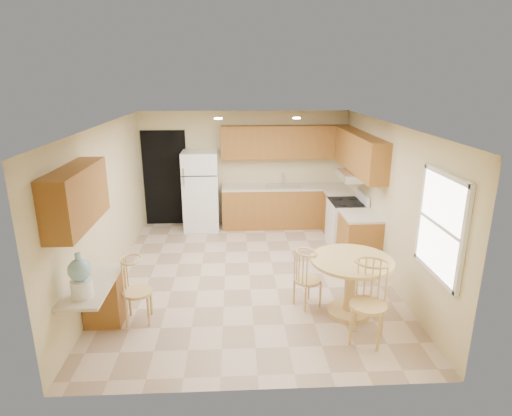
{
  "coord_description": "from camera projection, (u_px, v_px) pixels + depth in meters",
  "views": [
    {
      "loc": [
        -0.23,
        -6.53,
        3.21
      ],
      "look_at": [
        0.13,
        0.3,
        1.09
      ],
      "focal_mm": 30.0,
      "sensor_mm": 36.0,
      "label": 1
    }
  ],
  "objects": [
    {
      "name": "counter_back",
      "position": [
        285.0,
        187.0,
        9.31
      ],
      "size": [
        2.75,
        0.63,
        0.04
      ],
      "primitive_type": "cube",
      "color": "beige",
      "rests_on": "base_cab_back"
    },
    {
      "name": "chair_table_b",
      "position": [
        372.0,
        299.0,
        5.13
      ],
      "size": [
        0.46,
        0.52,
        1.05
      ],
      "rotation": [
        0.0,
        0.0,
        2.69
      ],
      "color": "tan",
      "rests_on": "floor"
    },
    {
      "name": "water_crock",
      "position": [
        80.0,
        277.0,
        4.87
      ],
      "size": [
        0.26,
        0.26,
        0.54
      ],
      "color": "white",
      "rests_on": "desk_top"
    },
    {
      "name": "can_light_a",
      "position": [
        218.0,
        118.0,
        7.58
      ],
      "size": [
        0.14,
        0.14,
        0.02
      ],
      "primitive_type": "cylinder",
      "color": "white",
      "rests_on": "ceiling"
    },
    {
      "name": "wall_front",
      "position": [
        259.0,
        284.0,
        4.2
      ],
      "size": [
        4.5,
        0.02,
        2.5
      ],
      "primitive_type": "cube",
      "color": "beige",
      "rests_on": "floor"
    },
    {
      "name": "desk_pedestal",
      "position": [
        104.0,
        298.0,
        5.73
      ],
      "size": [
        0.48,
        0.42,
        0.72
      ],
      "primitive_type": "cube",
      "color": "#9B6327",
      "rests_on": "floor"
    },
    {
      "name": "upper_cab_left",
      "position": [
        77.0,
        197.0,
        5.02
      ],
      "size": [
        0.33,
        1.4,
        0.7
      ],
      "primitive_type": "cube",
      "color": "#9B6327",
      "rests_on": "wall_left"
    },
    {
      "name": "refrigerator",
      "position": [
        201.0,
        191.0,
        9.18
      ],
      "size": [
        0.75,
        0.73,
        1.7
      ],
      "color": "white",
      "rests_on": "floor"
    },
    {
      "name": "base_cab_right_b",
      "position": [
        359.0,
        240.0,
        7.54
      ],
      "size": [
        0.6,
        0.8,
        0.87
      ],
      "primitive_type": "cube",
      "color": "#9B6327",
      "rests_on": "floor"
    },
    {
      "name": "wall_right",
      "position": [
        388.0,
        202.0,
        6.93
      ],
      "size": [
        0.02,
        5.5,
        2.5
      ],
      "primitive_type": "cube",
      "color": "beige",
      "rests_on": "floor"
    },
    {
      "name": "base_cab_right_a",
      "position": [
        339.0,
        215.0,
        8.93
      ],
      "size": [
        0.6,
        0.59,
        0.87
      ],
      "primitive_type": "cube",
      "color": "#9B6327",
      "rests_on": "floor"
    },
    {
      "name": "chair_desk",
      "position": [
        135.0,
        287.0,
        5.61
      ],
      "size": [
        0.4,
        0.52,
        0.91
      ],
      "rotation": [
        0.0,
        0.0,
        -1.51
      ],
      "color": "tan",
      "rests_on": "floor"
    },
    {
      "name": "wall_left",
      "position": [
        106.0,
        206.0,
        6.71
      ],
      "size": [
        0.02,
        5.5,
        2.5
      ],
      "primitive_type": "cube",
      "color": "beige",
      "rests_on": "floor"
    },
    {
      "name": "upper_cab_back",
      "position": [
        285.0,
        142.0,
        9.15
      ],
      "size": [
        2.75,
        0.33,
        0.7
      ],
      "primitive_type": "cube",
      "color": "#9B6327",
      "rests_on": "wall_back"
    },
    {
      "name": "sink",
      "position": [
        284.0,
        186.0,
        9.3
      ],
      "size": [
        0.78,
        0.44,
        0.01
      ],
      "primitive_type": "cube",
      "color": "silver",
      "rests_on": "counter_back"
    },
    {
      "name": "range_hood",
      "position": [
        353.0,
        176.0,
        8.0
      ],
      "size": [
        0.5,
        0.76,
        0.14
      ],
      "primitive_type": "cube",
      "color": "silver",
      "rests_on": "upper_cab_right"
    },
    {
      "name": "base_cab_back",
      "position": [
        285.0,
        207.0,
        9.44
      ],
      "size": [
        2.75,
        0.6,
        0.87
      ],
      "primitive_type": "cube",
      "color": "#9B6327",
      "rests_on": "floor"
    },
    {
      "name": "dining_table",
      "position": [
        351.0,
        278.0,
        5.88
      ],
      "size": [
        1.12,
        1.12,
        0.83
      ],
      "rotation": [
        0.0,
        0.0,
        -0.38
      ],
      "color": "tan",
      "rests_on": "floor"
    },
    {
      "name": "counter_right_b",
      "position": [
        361.0,
        216.0,
        7.41
      ],
      "size": [
        0.63,
        0.8,
        0.04
      ],
      "primitive_type": "cube",
      "color": "beige",
      "rests_on": "base_cab_right_b"
    },
    {
      "name": "chair_table_a",
      "position": [
        309.0,
        276.0,
        6.02
      ],
      "size": [
        0.38,
        0.48,
        0.85
      ],
      "rotation": [
        0.0,
        0.0,
        -1.08
      ],
      "color": "tan",
      "rests_on": "floor"
    },
    {
      "name": "desk_top",
      "position": [
        92.0,
        285.0,
        5.25
      ],
      "size": [
        0.5,
        1.2,
        0.04
      ],
      "primitive_type": "cube",
      "color": "beige",
      "rests_on": "desk_pedestal"
    },
    {
      "name": "wall_back",
      "position": [
        245.0,
        168.0,
        9.44
      ],
      "size": [
        4.5,
        0.02,
        2.5
      ],
      "primitive_type": "cube",
      "color": "beige",
      "rests_on": "floor"
    },
    {
      "name": "window",
      "position": [
        441.0,
        226.0,
        5.09
      ],
      "size": [
        0.06,
        1.12,
        1.3
      ],
      "color": "white",
      "rests_on": "wall_right"
    },
    {
      "name": "upper_cab_right",
      "position": [
        359.0,
        153.0,
        7.9
      ],
      "size": [
        0.33,
        2.42,
        0.7
      ],
      "primitive_type": "cube",
      "color": "#9B6327",
      "rests_on": "wall_right"
    },
    {
      "name": "floor",
      "position": [
        249.0,
        275.0,
        7.19
      ],
      "size": [
        5.5,
        5.5,
        0.0
      ],
      "primitive_type": "plane",
      "color": "#CBAE93",
      "rests_on": "ground"
    },
    {
      "name": "stove",
      "position": [
        346.0,
        224.0,
        8.27
      ],
      "size": [
        0.65,
        0.76,
        1.09
      ],
      "color": "white",
      "rests_on": "floor"
    },
    {
      "name": "doorway",
      "position": [
        165.0,
        178.0,
        9.4
      ],
      "size": [
        0.9,
        0.02,
        2.1
      ],
      "primitive_type": "cube",
      "color": "black",
      "rests_on": "floor"
    },
    {
      "name": "can_light_b",
      "position": [
        297.0,
        118.0,
        7.64
      ],
      "size": [
        0.14,
        0.14,
        0.02
      ],
      "primitive_type": "cylinder",
      "color": "white",
      "rests_on": "ceiling"
    },
    {
      "name": "counter_right_a",
      "position": [
        341.0,
        194.0,
        8.79
      ],
      "size": [
        0.63,
        0.59,
        0.04
      ],
      "primitive_type": "cube",
      "color": "beige",
      "rests_on": "base_cab_right_a"
    },
    {
      "name": "ceiling",
      "position": [
        249.0,
        125.0,
        6.45
      ],
      "size": [
        4.5,
        5.5,
        0.02
      ],
      "primitive_type": "cube",
      "color": "white",
      "rests_on": "wall_back"
    }
  ]
}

